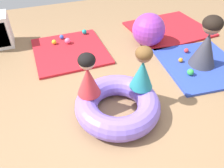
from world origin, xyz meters
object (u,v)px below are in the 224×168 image
at_px(play_ball_yellow, 54,42).
at_px(play_ball_blue, 62,37).
at_px(adult_seated, 207,42).
at_px(inflatable_cushion, 118,105).
at_px(play_ball_teal, 84,32).
at_px(play_ball_green, 190,72).
at_px(play_ball_red, 186,51).
at_px(child_in_red, 88,75).
at_px(play_ball_pink, 68,41).
at_px(play_ball_orange, 181,60).
at_px(exercise_ball_large, 149,30).
at_px(child_in_teal, 143,68).

bearing_deg(play_ball_yellow, play_ball_blue, 41.81).
bearing_deg(play_ball_yellow, adult_seated, -34.39).
distance_m(inflatable_cushion, play_ball_teal, 2.13).
distance_m(play_ball_green, play_ball_red, 0.64).
xyz_separation_m(child_in_red, adult_seated, (1.91, 0.32, -0.12)).
bearing_deg(play_ball_pink, play_ball_teal, 34.28).
bearing_deg(inflatable_cushion, play_ball_blue, 98.45).
height_order(play_ball_green, play_ball_blue, play_ball_green).
bearing_deg(play_ball_orange, play_ball_green, -99.63).
bearing_deg(adult_seated, play_ball_red, -50.22).
bearing_deg(play_ball_red, play_ball_orange, -139.39).
height_order(play_ball_orange, play_ball_teal, play_ball_teal).
height_order(play_ball_yellow, play_ball_red, play_ball_yellow).
height_order(inflatable_cushion, adult_seated, adult_seated).
xyz_separation_m(play_ball_yellow, exercise_ball_large, (1.60, -0.52, 0.21)).
distance_m(play_ball_orange, play_ball_red, 0.33).
bearing_deg(exercise_ball_large, adult_seated, -61.69).
height_order(play_ball_green, play_ball_red, play_ball_green).
bearing_deg(child_in_red, adult_seated, -8.31).
bearing_deg(play_ball_yellow, child_in_red, -84.27).
bearing_deg(play_ball_pink, child_in_red, -91.96).
bearing_deg(play_ball_blue, play_ball_green, -47.89).
bearing_deg(play_ball_blue, play_ball_pink, -71.34).
xyz_separation_m(play_ball_orange, play_ball_yellow, (-1.81, 1.27, 0.00)).
distance_m(child_in_teal, play_ball_orange, 1.25).
height_order(child_in_teal, exercise_ball_large, child_in_teal).
bearing_deg(play_ball_red, adult_seated, -86.00).
xyz_separation_m(play_ball_orange, play_ball_red, (0.25, 0.22, 0.00)).
distance_m(adult_seated, exercise_ball_large, 1.04).
bearing_deg(play_ball_pink, play_ball_yellow, 165.20).
relative_size(inflatable_cushion, play_ball_orange, 14.24).
bearing_deg(adult_seated, play_ball_blue, -3.52).
bearing_deg(play_ball_green, exercise_ball_large, 98.08).
height_order(play_ball_pink, play_ball_yellow, play_ball_pink).
relative_size(child_in_teal, play_ball_teal, 6.19).
bearing_deg(adult_seated, inflatable_cushion, 53.17).
bearing_deg(play_ball_red, child_in_teal, -147.49).
relative_size(play_ball_orange, play_ball_green, 0.74).
bearing_deg(play_ball_orange, child_in_teal, -149.79).
bearing_deg(play_ball_teal, play_ball_red, -40.64).
xyz_separation_m(child_in_teal, play_ball_red, (1.25, 0.80, -0.47)).
xyz_separation_m(play_ball_orange, play_ball_teal, (-1.20, 1.46, 0.01)).
xyz_separation_m(play_ball_green, play_ball_blue, (-1.59, 1.76, -0.01)).
height_order(child_in_red, play_ball_teal, child_in_red).
relative_size(adult_seated, exercise_ball_large, 1.38).
distance_m(inflatable_cushion, play_ball_yellow, 1.99).
bearing_deg(play_ball_pink, play_ball_green, -45.58).
height_order(play_ball_green, play_ball_teal, play_ball_green).
bearing_deg(play_ball_teal, exercise_ball_large, -35.75).
bearing_deg(adult_seated, exercise_ball_large, -25.90).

